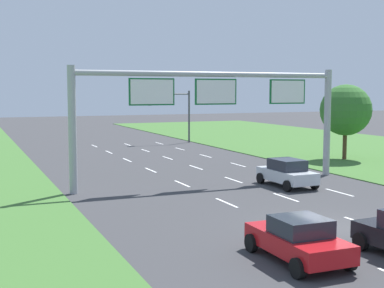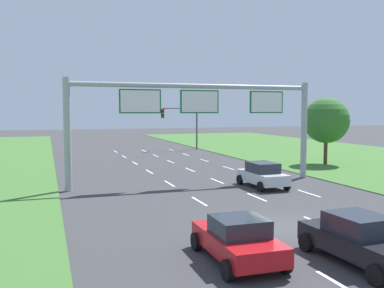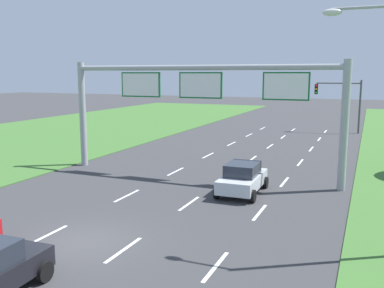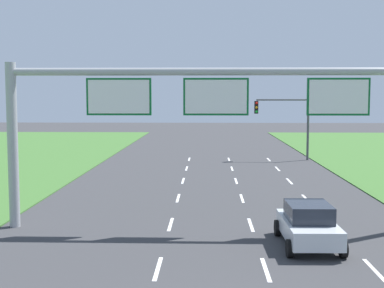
{
  "view_description": "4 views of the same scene",
  "coord_description": "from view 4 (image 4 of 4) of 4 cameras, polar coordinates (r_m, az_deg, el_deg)",
  "views": [
    {
      "loc": [
        -13.68,
        -17.71,
        5.65
      ],
      "look_at": [
        -0.02,
        14.54,
        2.12
      ],
      "focal_mm": 50.0,
      "sensor_mm": 36.0,
      "label": 1
    },
    {
      "loc": [
        -9.58,
        -15.76,
        4.98
      ],
      "look_at": [
        0.11,
        12.72,
        2.61
      ],
      "focal_mm": 40.0,
      "sensor_mm": 36.0,
      "label": 2
    },
    {
      "loc": [
        9.6,
        -12.45,
        6.24
      ],
      "look_at": [
        -0.41,
        11.55,
        1.96
      ],
      "focal_mm": 40.0,
      "sensor_mm": 36.0,
      "label": 3
    },
    {
      "loc": [
        -0.15,
        -10.89,
        5.6
      ],
      "look_at": [
        -0.9,
        15.08,
        3.25
      ],
      "focal_mm": 50.0,
      "sensor_mm": 36.0,
      "label": 4
    }
  ],
  "objects": [
    {
      "name": "sign_gantry",
      "position": [
        22.3,
        2.35,
        3.44
      ],
      "size": [
        17.24,
        0.44,
        7.0
      ],
      "color": "#9EA0A5",
      "rests_on": "ground_plane"
    },
    {
      "name": "lane_dashes_slip",
      "position": [
        21.36,
        16.51,
        -10.24
      ],
      "size": [
        0.14,
        56.4,
        0.01
      ],
      "color": "white",
      "rests_on": "ground_plane"
    },
    {
      "name": "car_mid_lane",
      "position": [
        20.6,
        12.29,
        -8.39
      ],
      "size": [
        2.12,
        4.02,
        1.61
      ],
      "rotation": [
        0.0,
        0.0,
        0.02
      ],
      "color": "silver",
      "rests_on": "ground_plane"
    },
    {
      "name": "traffic_light_mast",
      "position": [
        47.12,
        9.97,
        2.98
      ],
      "size": [
        4.76,
        0.49,
        5.6
      ],
      "color": "#47494F",
      "rests_on": "ground_plane"
    },
    {
      "name": "lane_dashes_inner_left",
      "position": [
        20.72,
        -2.88,
        -10.51
      ],
      "size": [
        0.14,
        56.4,
        0.01
      ],
      "color": "white",
      "rests_on": "ground_plane"
    },
    {
      "name": "lane_dashes_inner_right",
      "position": [
        20.75,
        6.97,
        -10.52
      ],
      "size": [
        0.14,
        56.4,
        0.01
      ],
      "color": "white",
      "rests_on": "ground_plane"
    }
  ]
}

